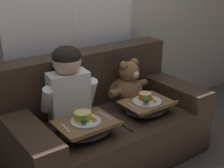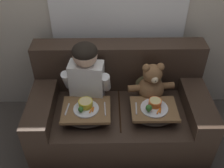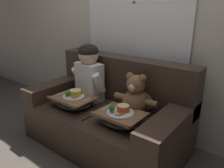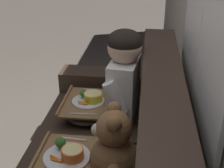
{
  "view_description": "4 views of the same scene",
  "coord_description": "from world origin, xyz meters",
  "px_view_note": "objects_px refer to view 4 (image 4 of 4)",
  "views": [
    {
      "loc": [
        -1.34,
        -1.89,
        1.6
      ],
      "look_at": [
        0.14,
        0.13,
        0.63
      ],
      "focal_mm": 50.0,
      "sensor_mm": 36.0,
      "label": 1
    },
    {
      "loc": [
        -0.1,
        -1.8,
        2.13
      ],
      "look_at": [
        -0.07,
        0.14,
        0.57
      ],
      "focal_mm": 42.0,
      "sensor_mm": 36.0,
      "label": 2
    },
    {
      "loc": [
        1.31,
        -1.55,
        1.38
      ],
      "look_at": [
        0.07,
        0.03,
        0.69
      ],
      "focal_mm": 35.0,
      "sensor_mm": 36.0,
      "label": 3
    },
    {
      "loc": [
        1.55,
        0.24,
        1.56
      ],
      "look_at": [
        -0.14,
        0.04,
        0.74
      ],
      "focal_mm": 50.0,
      "sensor_mm": 36.0,
      "label": 4
    }
  ],
  "objects_px": {
    "throw_pillow_behind_teddy": "(146,155)",
    "lap_tray_child": "(89,107)",
    "lap_tray_teddy": "(67,164)",
    "couch": "(114,154)",
    "child_figure": "(124,72)",
    "throw_pillow_behind_child": "(147,98)",
    "teddy_bear": "(113,150)"
  },
  "relations": [
    {
      "from": "throw_pillow_behind_child",
      "to": "lap_tray_teddy",
      "type": "height_order",
      "value": "throw_pillow_behind_child"
    },
    {
      "from": "throw_pillow_behind_teddy",
      "to": "lap_tray_child",
      "type": "bearing_deg",
      "value": -146.21
    },
    {
      "from": "teddy_bear",
      "to": "lap_tray_child",
      "type": "height_order",
      "value": "teddy_bear"
    },
    {
      "from": "child_figure",
      "to": "lap_tray_child",
      "type": "distance_m",
      "value": 0.37
    },
    {
      "from": "teddy_bear",
      "to": "lap_tray_teddy",
      "type": "height_order",
      "value": "teddy_bear"
    },
    {
      "from": "lap_tray_child",
      "to": "lap_tray_teddy",
      "type": "relative_size",
      "value": 1.05
    },
    {
      "from": "lap_tray_child",
      "to": "lap_tray_teddy",
      "type": "distance_m",
      "value": 0.6
    },
    {
      "from": "child_figure",
      "to": "lap_tray_teddy",
      "type": "height_order",
      "value": "child_figure"
    },
    {
      "from": "throw_pillow_behind_teddy",
      "to": "lap_tray_child",
      "type": "xyz_separation_m",
      "value": [
        -0.6,
        -0.4,
        -0.1
      ]
    },
    {
      "from": "throw_pillow_behind_child",
      "to": "teddy_bear",
      "type": "bearing_deg",
      "value": -15.34
    },
    {
      "from": "couch",
      "to": "lap_tray_teddy",
      "type": "xyz_separation_m",
      "value": [
        0.3,
        -0.21,
        0.15
      ]
    },
    {
      "from": "couch",
      "to": "teddy_bear",
      "type": "height_order",
      "value": "couch"
    },
    {
      "from": "throw_pillow_behind_child",
      "to": "lap_tray_teddy",
      "type": "bearing_deg",
      "value": -33.87
    },
    {
      "from": "child_figure",
      "to": "lap_tray_child",
      "type": "relative_size",
      "value": 1.46
    },
    {
      "from": "throw_pillow_behind_child",
      "to": "child_figure",
      "type": "relative_size",
      "value": 0.56
    },
    {
      "from": "throw_pillow_behind_child",
      "to": "teddy_bear",
      "type": "distance_m",
      "value": 0.62
    },
    {
      "from": "throw_pillow_behind_teddy",
      "to": "child_figure",
      "type": "relative_size",
      "value": 0.58
    },
    {
      "from": "lap_tray_teddy",
      "to": "child_figure",
      "type": "bearing_deg",
      "value": 158.01
    },
    {
      "from": "couch",
      "to": "teddy_bear",
      "type": "bearing_deg",
      "value": 4.52
    },
    {
      "from": "couch",
      "to": "lap_tray_teddy",
      "type": "bearing_deg",
      "value": -35.53
    },
    {
      "from": "throw_pillow_behind_child",
      "to": "throw_pillow_behind_teddy",
      "type": "xyz_separation_m",
      "value": [
        0.6,
        0.0,
        0.0
      ]
    },
    {
      "from": "throw_pillow_behind_teddy",
      "to": "lap_tray_teddy",
      "type": "bearing_deg",
      "value": -90.06
    },
    {
      "from": "throw_pillow_behind_teddy",
      "to": "child_figure",
      "type": "xyz_separation_m",
      "value": [
        -0.6,
        -0.16,
        0.18
      ]
    },
    {
      "from": "lap_tray_child",
      "to": "throw_pillow_behind_teddy",
      "type": "bearing_deg",
      "value": 33.79
    },
    {
      "from": "throw_pillow_behind_teddy",
      "to": "lap_tray_child",
      "type": "relative_size",
      "value": 0.85
    },
    {
      "from": "lap_tray_child",
      "to": "lap_tray_teddy",
      "type": "height_order",
      "value": "lap_tray_teddy"
    },
    {
      "from": "child_figure",
      "to": "teddy_bear",
      "type": "relative_size",
      "value": 1.4
    },
    {
      "from": "couch",
      "to": "throw_pillow_behind_child",
      "type": "relative_size",
      "value": 4.72
    },
    {
      "from": "throw_pillow_behind_teddy",
      "to": "lap_tray_child",
      "type": "height_order",
      "value": "throw_pillow_behind_teddy"
    },
    {
      "from": "child_figure",
      "to": "throw_pillow_behind_teddy",
      "type": "bearing_deg",
      "value": 14.95
    },
    {
      "from": "child_figure",
      "to": "lap_tray_teddy",
      "type": "relative_size",
      "value": 1.53
    },
    {
      "from": "lap_tray_teddy",
      "to": "lap_tray_child",
      "type": "bearing_deg",
      "value": 179.94
    }
  ]
}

